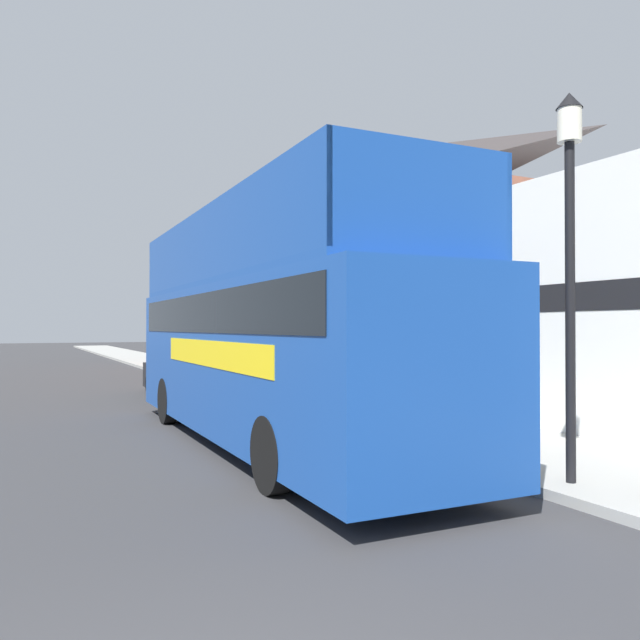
{
  "coord_description": "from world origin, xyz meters",
  "views": [
    {
      "loc": [
        -0.48,
        -2.51,
        2.21
      ],
      "look_at": [
        5.23,
        9.04,
        2.36
      ],
      "focal_mm": 35.0,
      "sensor_mm": 36.0,
      "label": 1
    }
  ],
  "objects_px": {
    "lamp_post_nearest": "(570,216)",
    "lamp_post_third": "(210,289)",
    "tour_bus": "(265,342)",
    "parked_car_ahead_of_bus": "(185,374)",
    "lamp_post_second": "(308,291)"
  },
  "relations": [
    {
      "from": "parked_car_ahead_of_bus",
      "to": "lamp_post_nearest",
      "type": "xyz_separation_m",
      "value": [
        1.71,
        -13.93,
        2.99
      ]
    },
    {
      "from": "parked_car_ahead_of_bus",
      "to": "lamp_post_second",
      "type": "distance_m",
      "value": 6.23
    },
    {
      "from": "parked_car_ahead_of_bus",
      "to": "lamp_post_second",
      "type": "bearing_deg",
      "value": -72.3
    },
    {
      "from": "tour_bus",
      "to": "parked_car_ahead_of_bus",
      "type": "height_order",
      "value": "tour_bus"
    },
    {
      "from": "tour_bus",
      "to": "parked_car_ahead_of_bus",
      "type": "relative_size",
      "value": 2.5
    },
    {
      "from": "lamp_post_nearest",
      "to": "lamp_post_third",
      "type": "xyz_separation_m",
      "value": [
        0.0,
        16.98,
        -0.03
      ]
    },
    {
      "from": "lamp_post_nearest",
      "to": "lamp_post_second",
      "type": "distance_m",
      "value": 8.51
    },
    {
      "from": "lamp_post_second",
      "to": "lamp_post_nearest",
      "type": "bearing_deg",
      "value": -90.67
    },
    {
      "from": "parked_car_ahead_of_bus",
      "to": "lamp_post_third",
      "type": "height_order",
      "value": "lamp_post_third"
    },
    {
      "from": "lamp_post_second",
      "to": "lamp_post_third",
      "type": "xyz_separation_m",
      "value": [
        -0.09,
        8.49,
        0.52
      ]
    },
    {
      "from": "lamp_post_second",
      "to": "lamp_post_third",
      "type": "height_order",
      "value": "lamp_post_third"
    },
    {
      "from": "tour_bus",
      "to": "lamp_post_third",
      "type": "relative_size",
      "value": 2.16
    },
    {
      "from": "lamp_post_second",
      "to": "tour_bus",
      "type": "bearing_deg",
      "value": -126.36
    },
    {
      "from": "lamp_post_nearest",
      "to": "lamp_post_third",
      "type": "distance_m",
      "value": 16.98
    },
    {
      "from": "tour_bus",
      "to": "lamp_post_second",
      "type": "distance_m",
      "value": 4.39
    }
  ]
}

